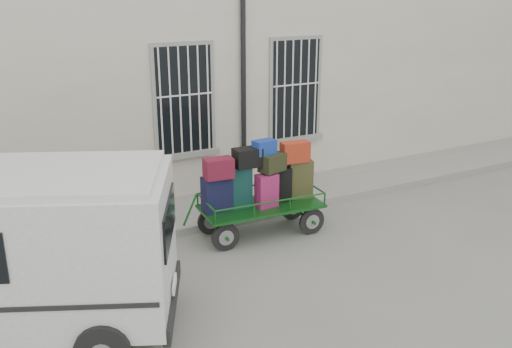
{
  "coord_description": "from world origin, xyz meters",
  "views": [
    {
      "loc": [
        -4.61,
        -7.95,
        4.52
      ],
      "look_at": [
        0.22,
        1.0,
        1.13
      ],
      "focal_mm": 40.0,
      "sensor_mm": 36.0,
      "label": 1
    }
  ],
  "objects": [
    {
      "name": "ground",
      "position": [
        0.0,
        0.0,
        0.0
      ],
      "size": [
        80.0,
        80.0,
        0.0
      ],
      "primitive_type": "plane",
      "color": "slate",
      "rests_on": "ground"
    },
    {
      "name": "sidewalk",
      "position": [
        0.0,
        2.2,
        0.07
      ],
      "size": [
        24.0,
        1.7,
        0.15
      ],
      "primitive_type": "cube",
      "color": "gray",
      "rests_on": "ground"
    },
    {
      "name": "building",
      "position": [
        0.0,
        5.5,
        3.0
      ],
      "size": [
        24.0,
        5.15,
        6.0
      ],
      "color": "#BEB6A2",
      "rests_on": "ground"
    },
    {
      "name": "luggage_cart",
      "position": [
        0.18,
        0.78,
        0.96
      ],
      "size": [
        2.7,
        1.19,
        1.83
      ],
      "rotation": [
        0.0,
        0.0,
        -0.07
      ],
      "color": "black",
      "rests_on": "ground"
    }
  ]
}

